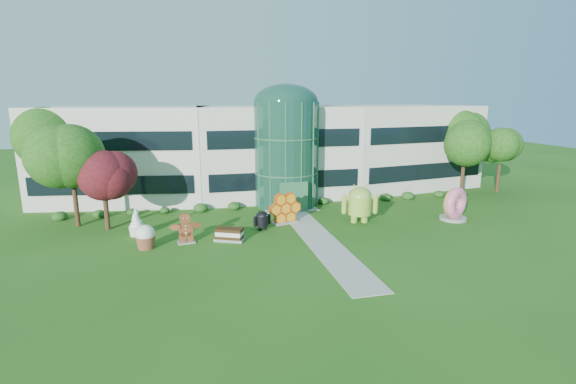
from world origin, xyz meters
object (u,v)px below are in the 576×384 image
object	(u,v)px
android_black	(262,219)
gingerbread	(186,228)
donut	(454,203)
android_green	(360,202)

from	to	relation	value
android_black	gingerbread	bearing A→B (deg)	176.67
donut	android_black	bearing A→B (deg)	151.48
android_green	gingerbread	size ratio (longest dim) A/B	1.48
android_green	android_black	size ratio (longest dim) A/B	1.98
android_black	donut	distance (m)	16.34
donut	android_green	bearing A→B (deg)	146.84
android_green	gingerbread	world-z (taller)	android_green
android_green	gingerbread	bearing A→B (deg)	-160.27
android_green	android_black	bearing A→B (deg)	-166.71
android_black	gingerbread	distance (m)	6.06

